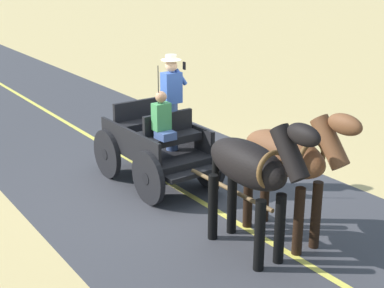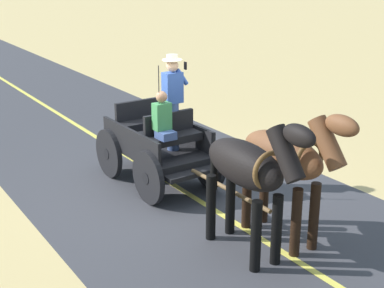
{
  "view_description": "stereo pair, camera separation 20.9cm",
  "coord_description": "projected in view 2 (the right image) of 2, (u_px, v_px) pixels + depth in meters",
  "views": [
    {
      "loc": [
        5.27,
        8.29,
        4.11
      ],
      "look_at": [
        0.15,
        0.91,
        1.1
      ],
      "focal_mm": 52.0,
      "sensor_mm": 36.0,
      "label": 1
    },
    {
      "loc": [
        5.1,
        8.41,
        4.11
      ],
      "look_at": [
        0.15,
        0.91,
        1.1
      ],
      "focal_mm": 52.0,
      "sensor_mm": 36.0,
      "label": 2
    }
  ],
  "objects": [
    {
      "name": "road_centre_stripe",
      "position": [
        172.0,
        184.0,
        10.62
      ],
      "size": [
        0.12,
        160.0,
        0.0
      ],
      "primitive_type": "cube",
      "color": "#DBCC4C",
      "rests_on": "road_surface"
    },
    {
      "name": "horse_near_side",
      "position": [
        287.0,
        159.0,
        8.11
      ],
      "size": [
        0.59,
        2.13,
        2.21
      ],
      "color": "brown",
      "rests_on": "ground"
    },
    {
      "name": "horse_off_side",
      "position": [
        249.0,
        169.0,
        7.72
      ],
      "size": [
        0.59,
        2.13,
        2.21
      ],
      "color": "black",
      "rests_on": "ground"
    },
    {
      "name": "ground_plane",
      "position": [
        172.0,
        185.0,
        10.62
      ],
      "size": [
        200.0,
        200.0,
        0.0
      ],
      "primitive_type": "plane",
      "color": "tan"
    },
    {
      "name": "horse_drawn_carriage",
      "position": [
        160.0,
        143.0,
        10.45
      ],
      "size": [
        1.45,
        4.51,
        2.5
      ],
      "color": "black",
      "rests_on": "ground"
    },
    {
      "name": "road_surface",
      "position": [
        172.0,
        184.0,
        10.62
      ],
      "size": [
        5.55,
        160.0,
        0.01
      ],
      "primitive_type": "cube",
      "color": "#38383D",
      "rests_on": "ground"
    }
  ]
}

